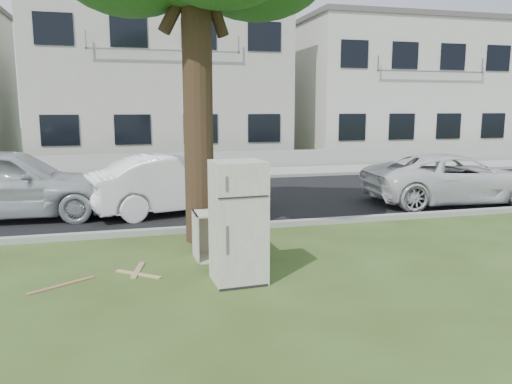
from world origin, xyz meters
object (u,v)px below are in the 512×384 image
object	(u,v)px
car_right	(454,179)
car_center	(179,184)
fridge	(238,222)
cabinet	(225,234)
car_left	(7,183)

from	to	relation	value
car_right	car_center	bearing A→B (deg)	88.95
fridge	cabinet	world-z (taller)	fridge
fridge	car_right	world-z (taller)	fridge
fridge	car_center	size ratio (longest dim) A/B	0.42
car_right	car_left	distance (m)	10.90
car_left	cabinet	bearing A→B (deg)	-132.00
cabinet	car_right	distance (m)	7.47
fridge	car_left	bearing A→B (deg)	124.65
fridge	car_center	xyz separation A→B (m)	(-0.31, 5.06, -0.18)
car_center	car_left	xyz separation A→B (m)	(-3.79, 0.23, 0.12)
cabinet	car_center	bearing A→B (deg)	94.65
cabinet	car_center	distance (m)	3.89
fridge	car_left	world-z (taller)	fridge
cabinet	car_right	size ratio (longest dim) A/B	0.22
fridge	car_right	distance (m)	8.08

